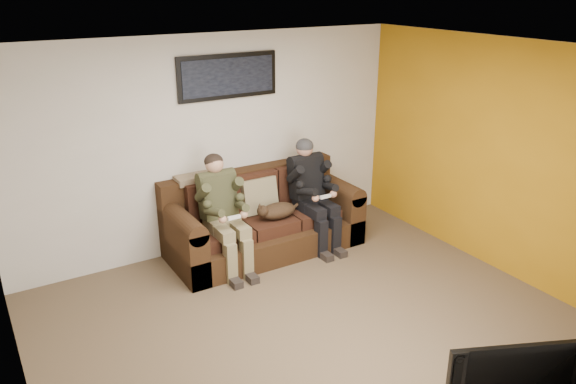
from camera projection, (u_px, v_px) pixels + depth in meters
floor at (317, 330)px, 5.40m from camera, size 5.00×5.00×0.00m
ceiling at (322, 54)px, 4.47m from camera, size 5.00×5.00×0.00m
wall_back at (214, 144)px, 6.73m from camera, size 5.00×0.00×5.00m
wall_front at (546, 335)px, 3.13m from camera, size 5.00×0.00×5.00m
wall_left at (8, 279)px, 3.72m from camera, size 0.00×4.50×4.50m
wall_right at (508, 160)px, 6.14m from camera, size 0.00×4.50×4.50m
accent_wall_right at (507, 160)px, 6.14m from camera, size 0.00×4.50×4.50m
sofa at (261, 221)px, 6.93m from camera, size 2.34×1.01×0.96m
throw_pillow at (259, 196)px, 6.85m from camera, size 0.45×0.21×0.44m
throw_blanket at (196, 178)px, 6.61m from camera, size 0.48×0.23×0.09m
person_left at (222, 206)px, 6.34m from camera, size 0.51×0.87×1.32m
person_right at (312, 187)px, 6.92m from camera, size 0.51×0.86×1.33m
cat at (276, 211)px, 6.69m from camera, size 0.66×0.26×0.24m
framed_poster at (228, 76)px, 6.52m from camera, size 1.25×0.05×0.52m
television at (512, 372)px, 3.67m from camera, size 0.94×0.51×0.56m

